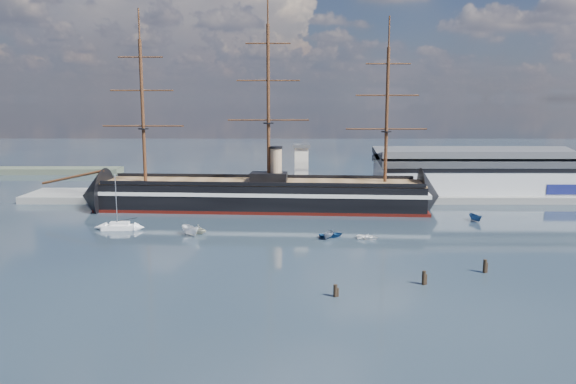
{
  "coord_description": "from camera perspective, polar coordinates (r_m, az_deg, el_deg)",
  "views": [
    {
      "loc": [
        -0.24,
        -92.8,
        30.25
      ],
      "look_at": [
        -0.8,
        35.0,
        9.0
      ],
      "focal_mm": 35.0,
      "sensor_mm": 36.0,
      "label": 1
    }
  ],
  "objects": [
    {
      "name": "motorboat_f",
      "position": [
        148.16,
        18.51,
        -2.84
      ],
      "size": [
        5.91,
        3.43,
        2.23
      ],
      "primitive_type": "imported",
      "rotation": [
        0.0,
        0.0,
        0.27
      ],
      "color": "navy",
      "rests_on": "ground"
    },
    {
      "name": "piling_near_mid",
      "position": [
        88.66,
        4.82,
        -10.54
      ],
      "size": [
        0.64,
        0.64,
        2.65
      ],
      "primitive_type": "cylinder",
      "color": "black",
      "rests_on": "ground"
    },
    {
      "name": "motorboat_c",
      "position": [
        123.63,
        4.11,
        -4.75
      ],
      "size": [
        5.15,
        3.75,
        1.95
      ],
      "primitive_type": "imported",
      "rotation": [
        0.0,
        0.0,
        -0.46
      ],
      "color": "slate",
      "rests_on": "ground"
    },
    {
      "name": "warship",
      "position": [
        155.33,
        -3.34,
        -0.29
      ],
      "size": [
        113.37,
        21.99,
        53.94
      ],
      "rotation": [
        0.0,
        0.0,
        -0.06
      ],
      "color": "black",
      "rests_on": "ground"
    },
    {
      "name": "piling_far_right",
      "position": [
        105.71,
        19.33,
        -7.74
      ],
      "size": [
        0.64,
        0.64,
        3.1
      ],
      "primitive_type": "cylinder",
      "color": "black",
      "rests_on": "ground"
    },
    {
      "name": "ground",
      "position": [
        136.2,
        0.35,
        -3.39
      ],
      "size": [
        600.0,
        600.0,
        0.0
      ],
      "primitive_type": "plane",
      "color": "#18212F",
      "rests_on": "ground"
    },
    {
      "name": "quay",
      "position": [
        171.79,
        3.67,
        -0.72
      ],
      "size": [
        180.0,
        18.0,
        2.0
      ],
      "primitive_type": "cube",
      "color": "slate",
      "rests_on": "ground"
    },
    {
      "name": "motorboat_a",
      "position": [
        127.98,
        -9.85,
        -4.37
      ],
      "size": [
        7.12,
        6.44,
        2.82
      ],
      "primitive_type": "imported",
      "rotation": [
        0.0,
        0.0,
        0.68
      ],
      "color": "white",
      "rests_on": "ground"
    },
    {
      "name": "quay_tower",
      "position": [
        167.09,
        1.36,
        2.39
      ],
      "size": [
        5.0,
        5.0,
        15.0
      ],
      "color": "silver",
      "rests_on": "ground"
    },
    {
      "name": "piling_near_right",
      "position": [
        96.39,
        13.61,
        -9.12
      ],
      "size": [
        0.64,
        0.64,
        3.03
      ],
      "primitive_type": "cylinder",
      "color": "black",
      "rests_on": "ground"
    },
    {
      "name": "warehouse",
      "position": [
        183.7,
        18.74,
        1.98
      ],
      "size": [
        63.0,
        21.0,
        11.6
      ],
      "color": "#B7BABC",
      "rests_on": "ground"
    },
    {
      "name": "motorboat_e",
      "position": [
        124.14,
        8.07,
        -4.76
      ],
      "size": [
        2.5,
        3.26,
        1.42
      ],
      "primitive_type": "imported",
      "rotation": [
        0.0,
        0.0,
        1.08
      ],
      "color": "white",
      "rests_on": "ground"
    },
    {
      "name": "sailboat",
      "position": [
        137.2,
        -16.71,
        -3.34
      ],
      "size": [
        8.37,
        2.87,
        13.19
      ],
      "rotation": [
        0.0,
        0.0,
        0.06
      ],
      "color": "white",
      "rests_on": "ground"
    },
    {
      "name": "motorboat_b",
      "position": [
        125.09,
        4.41,
        -4.58
      ],
      "size": [
        2.21,
        3.62,
        1.58
      ],
      "primitive_type": "imported",
      "rotation": [
        0.0,
        0.0,
        1.84
      ],
      "color": "navy",
      "rests_on": "ground"
    },
    {
      "name": "motorboat_d",
      "position": [
        129.24,
        -9.01,
        -4.22
      ],
      "size": [
        5.74,
        6.86,
        2.34
      ],
      "primitive_type": "imported",
      "rotation": [
        0.0,
        0.0,
        1.01
      ],
      "color": "beige",
      "rests_on": "ground"
    }
  ]
}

